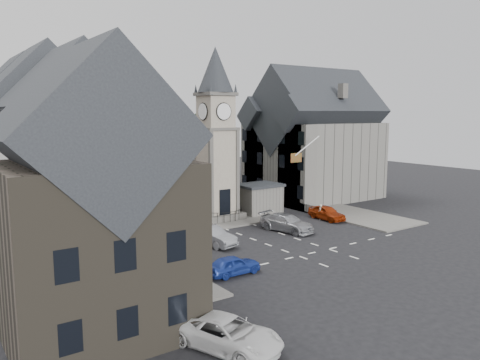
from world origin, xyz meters
TOP-DOWN VIEW (x-y plane):
  - ground at (0.00, 0.00)m, footprint 120.00×120.00m
  - pavement_west at (-12.50, 6.00)m, footprint 6.00×30.00m
  - pavement_east at (12.00, 8.00)m, footprint 6.00×26.00m
  - central_island at (1.50, 8.00)m, footprint 10.00×8.00m
  - road_markings at (0.00, -5.50)m, footprint 20.00×8.00m
  - clock_tower at (0.00, 7.99)m, footprint 4.86×4.86m
  - stone_shelter at (4.80, 7.50)m, footprint 4.30×3.30m
  - town_tree at (2.00, 13.00)m, footprint 7.20×7.20m
  - warning_sign_post at (-3.20, 5.43)m, footprint 0.70×0.19m
  - terrace_pink at (-15.50, 16.00)m, footprint 8.10×7.60m
  - terrace_cream at (-15.50, 8.00)m, footprint 8.10×7.60m
  - terrace_tudor at (-15.50, 0.00)m, footprint 8.10×7.60m
  - building_sw_stone at (-17.00, -9.00)m, footprint 8.60×7.60m
  - backdrop_west at (-12.00, 28.00)m, footprint 20.00×10.00m
  - east_building at (15.59, 11.00)m, footprint 14.40×11.40m
  - east_boundary_wall at (9.20, 10.00)m, footprint 0.40×16.00m
  - flagpole at (8.00, 4.00)m, footprint 3.68×0.10m
  - car_west_blue at (-7.51, -6.00)m, footprint 3.63×1.46m
  - car_west_silver at (-11.50, 5.00)m, footprint 4.79×1.82m
  - car_west_grey at (-7.50, 2.89)m, footprint 5.81×4.49m
  - car_island_silver at (-5.19, 0.50)m, footprint 2.60×4.75m
  - car_island_east at (2.50, 0.50)m, footprint 3.14×5.43m
  - car_east_red at (8.50, 1.64)m, footprint 1.77×4.09m
  - van_sw_white at (-13.00, -13.70)m, footprint 4.00×5.53m
  - pedestrian at (8.00, 2.00)m, footprint 0.64×0.63m

SIDE VIEW (x-z plane):
  - ground at x=0.00m, z-range 0.00..0.00m
  - road_markings at x=0.00m, z-range 0.00..0.01m
  - pavement_west at x=-12.50m, z-range 0.00..0.14m
  - pavement_east at x=12.00m, z-range 0.00..0.14m
  - central_island at x=1.50m, z-range 0.00..0.16m
  - east_boundary_wall at x=9.20m, z-range 0.00..0.90m
  - car_west_blue at x=-7.51m, z-range 0.00..1.24m
  - car_east_red at x=8.50m, z-range 0.00..1.38m
  - van_sw_white at x=-13.00m, z-range 0.00..1.40m
  - car_west_grey at x=-7.50m, z-range 0.00..1.47m
  - car_island_east at x=2.50m, z-range 0.00..1.48m
  - pedestrian at x=8.00m, z-range 0.00..1.48m
  - car_island_silver at x=-5.19m, z-range 0.00..1.48m
  - car_west_silver at x=-11.50m, z-range 0.00..1.56m
  - stone_shelter at x=4.80m, z-range 0.01..3.09m
  - warning_sign_post at x=-3.20m, z-range 0.60..3.45m
  - backdrop_west at x=-12.00m, z-range 0.00..8.00m
  - building_sw_stone at x=-17.00m, z-range 0.15..10.55m
  - terrace_tudor at x=-15.50m, z-range 0.19..12.19m
  - east_building at x=15.59m, z-range -0.04..12.56m
  - terrace_pink at x=-15.50m, z-range 0.18..12.98m
  - terrace_cream at x=-15.50m, z-range 0.18..12.98m
  - town_tree at x=2.00m, z-range 1.57..12.37m
  - flagpole at x=8.00m, z-range 5.63..8.37m
  - clock_tower at x=0.00m, z-range 0.00..16.25m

